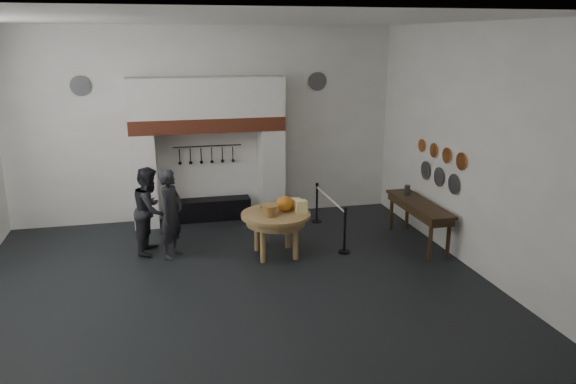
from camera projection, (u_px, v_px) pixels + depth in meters
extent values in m
cube|color=black|center=(232.00, 283.00, 9.99)|extent=(9.00, 8.00, 0.02)
cube|color=silver|center=(225.00, 19.00, 8.79)|extent=(9.00, 8.00, 0.02)
cube|color=white|center=(206.00, 124.00, 13.14)|extent=(9.00, 0.02, 4.50)
cube|color=white|center=(282.00, 241.00, 5.64)|extent=(9.00, 0.02, 4.50)
cube|color=white|center=(470.00, 148.00, 10.40)|extent=(0.02, 8.00, 4.50)
cube|color=silver|center=(145.00, 180.00, 12.80)|extent=(0.55, 0.70, 2.15)
cube|color=silver|center=(271.00, 173.00, 13.46)|extent=(0.55, 0.70, 2.15)
cube|color=#9E442B|center=(207.00, 124.00, 12.80)|extent=(3.50, 0.72, 0.32)
cube|color=silver|center=(206.00, 97.00, 12.63)|extent=(3.50, 0.70, 0.90)
cube|color=black|center=(210.00, 209.00, 13.41)|extent=(1.90, 0.45, 0.50)
cylinder|color=black|center=(207.00, 146.00, 13.20)|extent=(1.60, 0.02, 0.02)
cylinder|color=tan|center=(276.00, 215.00, 11.07)|extent=(1.57, 1.57, 0.07)
ellipsoid|color=orange|center=(285.00, 204.00, 11.16)|extent=(0.36, 0.36, 0.31)
cube|color=#FFEF98|center=(301.00, 206.00, 11.10)|extent=(0.22, 0.22, 0.24)
cube|color=#E1D086|center=(296.00, 203.00, 11.38)|extent=(0.18, 0.18, 0.20)
cone|color=#A77E3D|center=(270.00, 211.00, 10.86)|extent=(0.36, 0.36, 0.22)
ellipsoid|color=#A66F3B|center=(267.00, 205.00, 11.35)|extent=(0.31, 0.18, 0.13)
imported|color=black|center=(171.00, 214.00, 10.97)|extent=(0.70, 0.78, 1.79)
imported|color=black|center=(150.00, 210.00, 11.26)|extent=(0.87, 1.00, 1.76)
cube|color=#362813|center=(419.00, 204.00, 11.70)|extent=(0.55, 2.20, 0.06)
cylinder|color=#46464A|center=(407.00, 190.00, 12.22)|extent=(0.12, 0.12, 0.22)
cylinder|color=#C6662D|center=(461.00, 161.00, 10.66)|extent=(0.03, 0.34, 0.34)
cylinder|color=#C6662D|center=(447.00, 156.00, 11.17)|extent=(0.03, 0.32, 0.32)
cylinder|color=#C6662D|center=(434.00, 150.00, 11.69)|extent=(0.03, 0.30, 0.30)
cylinder|color=#C6662D|center=(422.00, 145.00, 12.20)|extent=(0.03, 0.28, 0.28)
cylinder|color=#4C4C51|center=(454.00, 184.00, 10.98)|extent=(0.03, 0.40, 0.40)
cylinder|color=#4C4C51|center=(439.00, 177.00, 11.54)|extent=(0.03, 0.40, 0.40)
cylinder|color=#4C4C51|center=(426.00, 170.00, 12.10)|extent=(0.03, 0.40, 0.40)
cylinder|color=#4C4C51|center=(80.00, 86.00, 12.25)|extent=(0.44, 0.03, 0.44)
cylinder|color=#4C4C51|center=(318.00, 81.00, 13.45)|extent=(0.44, 0.03, 0.44)
cylinder|color=black|center=(345.00, 232.00, 11.29)|extent=(0.05, 0.05, 0.90)
cylinder|color=black|center=(317.00, 204.00, 13.16)|extent=(0.05, 0.05, 0.90)
cylinder|color=white|center=(330.00, 199.00, 12.12)|extent=(0.04, 2.00, 0.04)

